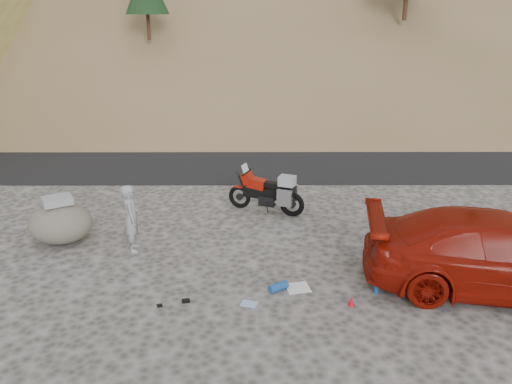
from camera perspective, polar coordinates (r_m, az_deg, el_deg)
ground at (r=11.48m, az=-4.48°, el=-8.25°), size 140.00×140.00×0.00m
road at (r=19.86m, az=-2.65°, el=4.05°), size 120.00×7.00×0.05m
motorcycle at (r=14.10m, az=1.50°, el=-0.11°), size 2.18×1.16×1.37m
man at (r=12.46m, az=-13.74°, el=-6.42°), size 0.52×0.67×1.65m
red_car at (r=11.65m, az=25.69°, el=-9.88°), size 5.75×3.05×1.59m
boulder at (r=13.21m, az=-21.45°, el=-3.26°), size 1.89×1.74×1.19m
gear_white_cloth at (r=10.57m, az=4.80°, el=-10.85°), size 0.55×0.51×0.02m
gear_blue_mat at (r=10.43m, az=2.56°, el=-10.77°), size 0.45×0.38×0.17m
gear_bottle at (r=10.58m, az=13.61°, el=-10.62°), size 0.12×0.12×0.25m
gear_funnel at (r=10.11m, az=10.86°, el=-12.15°), size 0.19×0.19×0.19m
gear_glove_a at (r=10.18m, az=-8.02°, el=-12.21°), size 0.18×0.14×0.04m
gear_glove_b at (r=10.12m, az=-10.96°, el=-12.62°), size 0.12×0.11×0.03m
gear_blue_cloth at (r=10.02m, az=-0.80°, el=-12.66°), size 0.37×0.32×0.01m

